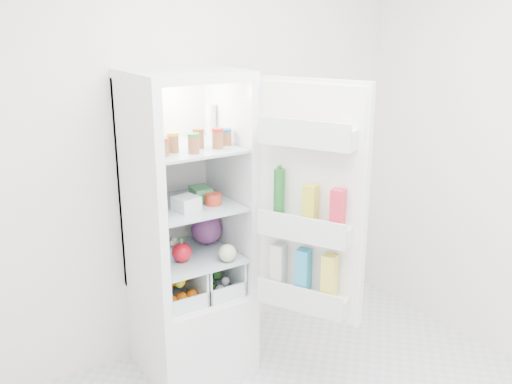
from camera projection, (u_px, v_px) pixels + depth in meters
room_walls at (366, 146)px, 2.21m from camera, size 3.02×3.02×2.61m
refrigerator at (187, 263)px, 3.39m from camera, size 0.60×0.60×1.80m
shelf_low at (191, 255)px, 3.32m from camera, size 0.49×0.53×0.01m
shelf_mid at (189, 205)px, 3.22m from camera, size 0.49×0.53×0.02m
shelf_top at (187, 148)px, 3.13m from camera, size 0.49×0.53×0.02m
crisper_left at (173, 281)px, 3.29m from camera, size 0.23×0.46×0.22m
crisper_right at (210, 271)px, 3.42m from camera, size 0.23×0.46×0.22m
condiment_jars at (196, 143)px, 3.02m from camera, size 0.46×0.16×0.08m
squeeze_bottle at (211, 122)px, 3.29m from camera, size 0.06×0.06×0.20m
tub_white at (186, 204)px, 3.10m from camera, size 0.14×0.14×0.08m
tin_red at (213, 199)px, 3.20m from camera, size 0.11×0.11×0.06m
foil_tray at (150, 197)px, 3.28m from camera, size 0.18×0.15×0.04m
tub_green at (201, 194)px, 3.26m from camera, size 0.12×0.15×0.08m
red_cabbage at (206, 229)px, 3.44m from camera, size 0.18×0.18×0.18m
bell_pepper at (182, 252)px, 3.20m from camera, size 0.11×0.11×0.11m
mushroom_bowl at (168, 251)px, 3.26m from camera, size 0.21×0.21×0.08m
salad_bag at (227, 253)px, 3.20m from camera, size 0.10×0.10×0.10m
citrus_pile at (177, 287)px, 3.25m from camera, size 0.20×0.24×0.16m
veg_pile at (211, 278)px, 3.43m from camera, size 0.16×0.30×0.10m
fridge_door at (310, 210)px, 3.00m from camera, size 0.41×0.57×1.30m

